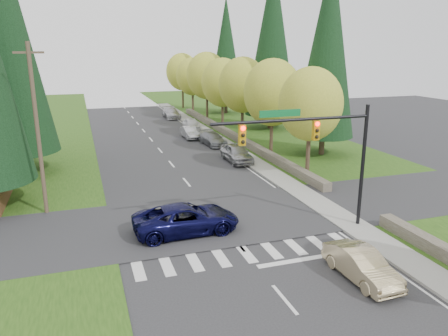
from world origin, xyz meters
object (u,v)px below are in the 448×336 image
suv_navy (186,219)px  parked_car_d (192,124)px  parked_car_e (171,113)px  parked_car_b (213,139)px  sedan_champagne (362,265)px  parked_car_c (190,132)px  parked_car_a (237,153)px

suv_navy → parked_car_d: bearing=-16.4°
parked_car_d → parked_car_e: 10.07m
parked_car_e → parked_car_d: bearing=-87.2°
parked_car_b → parked_car_d: bearing=85.3°
sedan_champagne → parked_car_d: parked_car_d is taller
suv_navy → parked_car_b: 22.01m
parked_car_b → parked_car_c: bearing=103.8°
sedan_champagne → parked_car_c: bearing=87.1°
suv_navy → parked_car_e: bearing=-12.3°
parked_car_c → suv_navy: bearing=-105.4°
sedan_champagne → parked_car_c: size_ratio=1.05×
sedan_champagne → suv_navy: bearing=127.7°
suv_navy → parked_car_c: size_ratio=1.46×
parked_car_b → parked_car_e: size_ratio=0.90×
parked_car_e → parked_car_b: bearing=-88.3°
sedan_champagne → parked_car_e: 46.72m
parked_car_c → parked_car_a: bearing=-84.0°
parked_car_d → parked_car_b: bearing=-86.6°
parked_car_b → parked_car_e: (-0.40, 18.96, 0.07)m
parked_car_c → parked_car_e: bearing=85.1°
parked_car_a → parked_car_d: parked_car_a is taller
parked_car_b → parked_car_d: parked_car_d is taller
sedan_champagne → parked_car_c: sedan_champagne is taller
suv_navy → parked_car_b: (7.76, 20.59, -0.14)m
parked_car_d → parked_car_e: parked_car_e is taller
parked_car_a → parked_car_d: size_ratio=1.09×
parked_car_e → suv_navy: bearing=-100.0°
suv_navy → parked_car_a: suv_navy is taller
parked_car_c → parked_car_e: parked_car_e is taller
parked_car_a → parked_car_e: (-0.40, 26.10, -0.06)m
suv_navy → parked_car_a: bearing=-31.7°
sedan_champagne → parked_car_b: bearing=84.1°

